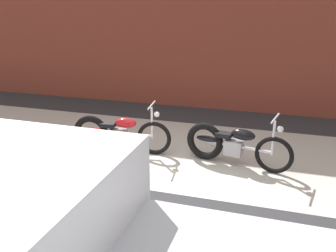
# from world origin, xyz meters

# --- Properties ---
(ground_plane) EXTENTS (80.00, 80.00, 0.00)m
(ground_plane) POSITION_xyz_m (0.00, 0.00, 0.00)
(ground_plane) COLOR #2D2D30
(sidewalk_slab) EXTENTS (36.00, 3.50, 0.01)m
(sidewalk_slab) POSITION_xyz_m (0.00, 1.75, 0.00)
(sidewalk_slab) COLOR #B2ADA3
(sidewalk_slab) RESTS_ON ground
(brick_building_wall) EXTENTS (36.00, 0.50, 4.95)m
(brick_building_wall) POSITION_xyz_m (0.00, 5.20, 2.48)
(brick_building_wall) COLOR brown
(brick_building_wall) RESTS_ON ground
(motorcycle_red) EXTENTS (2.00, 0.58, 1.03)m
(motorcycle_red) POSITION_xyz_m (-1.20, 1.32, 0.40)
(motorcycle_red) COLOR black
(motorcycle_red) RESTS_ON ground
(motorcycle_black) EXTENTS (1.99, 0.69, 1.03)m
(motorcycle_black) POSITION_xyz_m (1.09, 1.39, 0.40)
(motorcycle_black) COLOR black
(motorcycle_black) RESTS_ON ground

